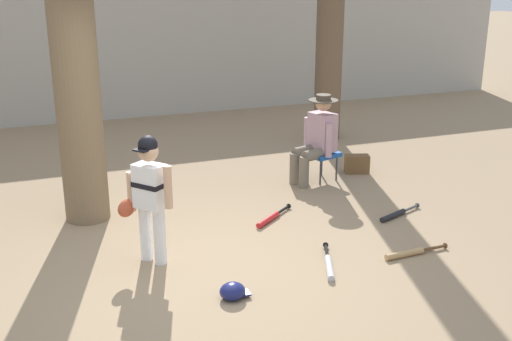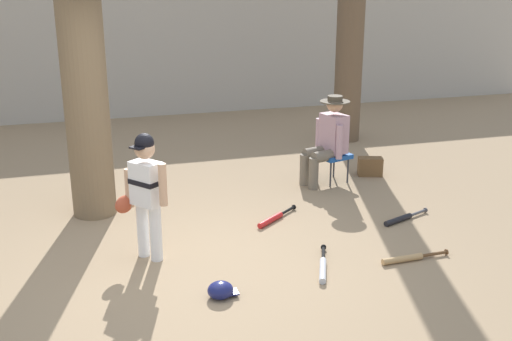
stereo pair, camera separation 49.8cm
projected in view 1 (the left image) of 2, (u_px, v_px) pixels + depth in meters
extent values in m
plane|color=#937A5B|center=(205.00, 277.00, 5.96)|extent=(60.00, 60.00, 0.00)
cube|color=#ADA89E|center=(98.00, 54.00, 11.88)|extent=(18.00, 0.36, 2.50)
cone|color=brown|center=(89.00, 218.00, 7.37)|extent=(0.70, 0.70, 0.30)
cone|color=brown|center=(326.00, 138.00, 10.84)|extent=(0.76, 0.76, 0.27)
cylinder|color=white|center=(160.00, 236.00, 6.15)|extent=(0.12, 0.12, 0.58)
cylinder|color=white|center=(146.00, 233.00, 6.24)|extent=(0.12, 0.12, 0.58)
cube|color=white|center=(150.00, 186.00, 6.04)|extent=(0.34, 0.36, 0.44)
cube|color=black|center=(150.00, 184.00, 6.03)|extent=(0.35, 0.37, 0.05)
sphere|color=tan|center=(148.00, 151.00, 5.93)|extent=(0.20, 0.20, 0.20)
sphere|color=black|center=(148.00, 145.00, 5.91)|extent=(0.19, 0.19, 0.19)
cube|color=black|center=(142.00, 150.00, 5.85)|extent=(0.17, 0.17, 0.02)
cylinder|color=tan|center=(168.00, 187.00, 5.89)|extent=(0.11, 0.11, 0.42)
cylinder|color=tan|center=(131.00, 191.00, 6.14)|extent=(0.11, 0.11, 0.40)
ellipsoid|color=#AD472D|center=(127.00, 208.00, 6.15)|extent=(0.25, 0.23, 0.18)
cube|color=#194C9E|center=(322.00, 154.00, 8.58)|extent=(0.49, 0.49, 0.06)
cylinder|color=#333338|center=(320.00, 171.00, 8.44)|extent=(0.02, 0.02, 0.38)
cylinder|color=#333338|center=(306.00, 166.00, 8.67)|extent=(0.02, 0.02, 0.38)
cylinder|color=#333338|center=(337.00, 167.00, 8.61)|extent=(0.02, 0.02, 0.38)
cylinder|color=#333338|center=(322.00, 162.00, 8.84)|extent=(0.02, 0.02, 0.38)
cylinder|color=#6B6051|center=(304.00, 172.00, 8.33)|extent=(0.13, 0.13, 0.43)
cylinder|color=#6B6051|center=(294.00, 169.00, 8.48)|extent=(0.13, 0.13, 0.43)
cylinder|color=#6B6051|center=(316.00, 154.00, 8.37)|extent=(0.43, 0.25, 0.15)
cylinder|color=#6B6051|center=(306.00, 151.00, 8.53)|extent=(0.43, 0.25, 0.15)
cube|color=#B28C99|center=(322.00, 132.00, 8.48)|extent=(0.33, 0.41, 0.52)
cylinder|color=#B28C99|center=(329.00, 140.00, 8.29)|extent=(0.11, 0.11, 0.46)
cylinder|color=#B28C99|center=(307.00, 134.00, 8.62)|extent=(0.11, 0.11, 0.46)
sphere|color=tan|center=(323.00, 103.00, 8.36)|extent=(0.22, 0.22, 0.22)
cylinder|color=#4C4233|center=(323.00, 100.00, 8.35)|extent=(0.40, 0.40, 0.02)
cylinder|color=#4C4233|center=(323.00, 98.00, 8.34)|extent=(0.20, 0.20, 0.09)
cube|color=brown|center=(357.00, 164.00, 8.96)|extent=(0.38, 0.28, 0.26)
cylinder|color=red|center=(268.00, 220.00, 7.23)|extent=(0.38, 0.32, 0.07)
cylinder|color=black|center=(283.00, 210.00, 7.53)|extent=(0.25, 0.21, 0.03)
cylinder|color=black|center=(289.00, 206.00, 7.65)|extent=(0.05, 0.05, 0.06)
cylinder|color=tan|center=(404.00, 254.00, 6.37)|extent=(0.45, 0.08, 0.07)
cylinder|color=brown|center=(434.00, 248.00, 6.50)|extent=(0.30, 0.04, 0.03)
cylinder|color=brown|center=(445.00, 246.00, 6.56)|extent=(0.02, 0.06, 0.06)
cylinder|color=#B7BCC6|center=(329.00, 268.00, 6.07)|extent=(0.24, 0.44, 0.07)
cylinder|color=black|center=(327.00, 251.00, 6.43)|extent=(0.15, 0.29, 0.03)
cylinder|color=black|center=(326.00, 245.00, 6.57)|extent=(0.06, 0.04, 0.06)
cylinder|color=black|center=(393.00, 216.00, 7.35)|extent=(0.42, 0.22, 0.07)
cylinder|color=#4C4C51|center=(411.00, 208.00, 7.58)|extent=(0.28, 0.13, 0.03)
cylinder|color=#4C4C51|center=(417.00, 205.00, 7.67)|extent=(0.03, 0.06, 0.06)
ellipsoid|color=navy|center=(232.00, 291.00, 5.56)|extent=(0.24, 0.21, 0.16)
cube|color=navy|center=(244.00, 293.00, 5.61)|extent=(0.10, 0.12, 0.02)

